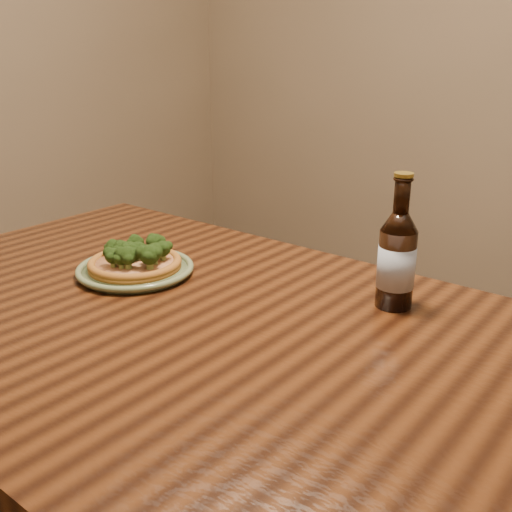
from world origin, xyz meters
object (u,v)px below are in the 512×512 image
Objects in this scene: plate at (135,269)px; pizza at (136,260)px; beer_bottle at (397,259)px; table at (219,374)px.

pizza is at bearing 4.99° from plate.
pizza is at bearing -159.84° from beer_bottle.
table is at bearing -14.39° from pizza.
pizza is (-0.31, 0.08, 0.12)m from table.
beer_bottle reaches higher than table.
plate is 1.26× the size of pizza.
beer_bottle is at bearing 21.10° from pizza.
plate is 0.02m from pizza.
table is 6.30× the size of beer_bottle.
beer_bottle reaches higher than plate.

